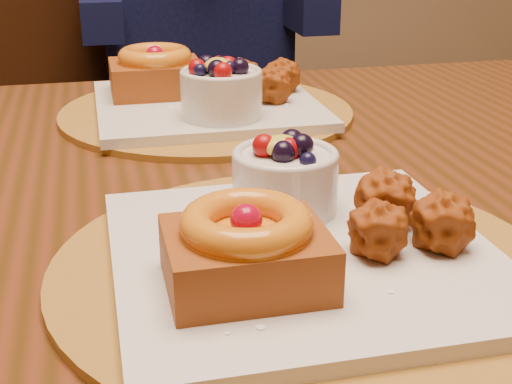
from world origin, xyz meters
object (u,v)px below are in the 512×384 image
at_px(place_setting_far, 204,95).
at_px(chair_far, 90,132).
at_px(place_setting_near, 299,241).
at_px(dining_table, 243,240).

bearing_deg(place_setting_far, chair_far, 101.29).
xyz_separation_m(place_setting_far, chair_far, (-0.15, 0.77, -0.27)).
bearing_deg(chair_far, place_setting_near, -103.28).
distance_m(place_setting_near, chair_far, 1.24).
distance_m(place_setting_far, chair_far, 0.83).
height_order(dining_table, place_setting_far, place_setting_far).
height_order(place_setting_far, chair_far, chair_far).
distance_m(dining_table, place_setting_far, 0.24).
distance_m(dining_table, chair_far, 1.01).
xyz_separation_m(dining_table, chair_far, (-0.16, 0.99, -0.17)).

